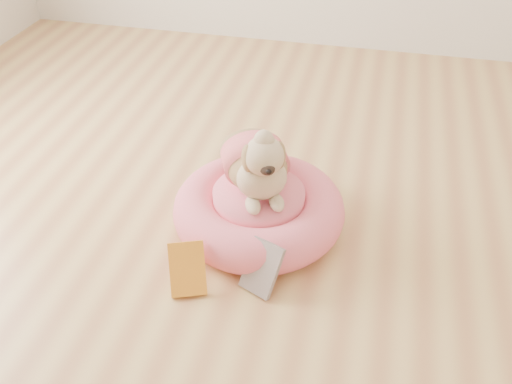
% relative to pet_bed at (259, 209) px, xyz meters
% --- Properties ---
extents(floor, '(4.50, 4.50, 0.00)m').
position_rel_pet_bed_xyz_m(floor, '(-0.16, -0.28, -0.09)').
color(floor, '#BB7F4E').
rests_on(floor, ground).
extents(pet_bed, '(0.71, 0.71, 0.18)m').
position_rel_pet_bed_xyz_m(pet_bed, '(0.00, 0.00, 0.00)').
color(pet_bed, '#FF6378').
rests_on(pet_bed, floor).
extents(dog, '(0.48, 0.56, 0.34)m').
position_rel_pet_bed_xyz_m(dog, '(-0.01, 0.03, 0.27)').
color(dog, brown).
rests_on(dog, pet_bed).
extents(book_yellow, '(0.17, 0.18, 0.17)m').
position_rel_pet_bed_xyz_m(book_yellow, '(-0.18, -0.39, -0.00)').
color(book_yellow, gold).
rests_on(book_yellow, floor).
extents(book_white, '(0.17, 0.16, 0.18)m').
position_rel_pet_bed_xyz_m(book_white, '(0.09, -0.33, 0.00)').
color(book_white, white).
rests_on(book_white, floor).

